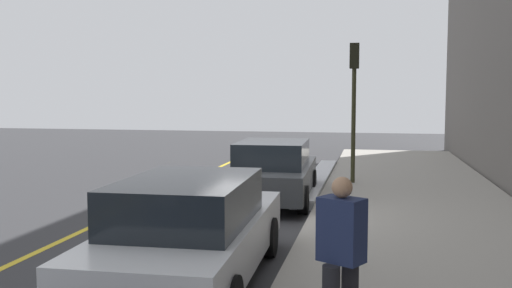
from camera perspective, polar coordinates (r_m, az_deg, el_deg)
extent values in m
plane|color=#333335|center=(12.27, 1.03, -7.29)|extent=(56.00, 56.00, 0.00)
cube|color=#A39E93|center=(12.09, 16.71, -7.32)|extent=(28.00, 4.60, 0.15)
cube|color=gold|center=(13.23, -12.81, -6.49)|extent=(28.00, 0.14, 0.01)
cube|color=white|center=(16.74, 6.42, -3.63)|extent=(8.09, 0.56, 0.22)
cylinder|color=black|center=(9.51, -8.83, -8.98)|extent=(0.65, 0.24, 0.64)
cylinder|color=black|center=(9.12, 1.35, -9.53)|extent=(0.65, 0.24, 0.64)
cube|color=white|center=(7.84, -6.48, -9.92)|extent=(4.79, 1.94, 0.64)
cube|color=black|center=(7.48, -7.05, -5.78)|extent=(2.51, 1.67, 0.60)
cylinder|color=black|center=(15.15, -0.64, -3.70)|extent=(0.65, 0.24, 0.64)
cylinder|color=black|center=(14.94, 5.73, -3.85)|extent=(0.65, 0.24, 0.64)
cylinder|color=black|center=(12.59, -2.82, -5.49)|extent=(0.65, 0.24, 0.64)
cylinder|color=black|center=(12.34, 4.85, -5.72)|extent=(0.65, 0.24, 0.64)
cube|color=#383A3D|center=(13.68, 1.83, -3.49)|extent=(4.34, 1.95, 0.64)
cube|color=black|center=(13.39, 1.71, -1.00)|extent=(2.28, 1.68, 0.60)
cube|color=#1E284C|center=(5.76, 8.76, -8.68)|extent=(0.46, 0.52, 0.66)
sphere|color=tan|center=(5.67, 8.82, -4.41)|extent=(0.21, 0.21, 0.21)
cylinder|color=#2D2D19|center=(15.88, 9.96, 1.83)|extent=(0.12, 0.12, 3.21)
cube|color=black|center=(15.89, 10.06, 8.89)|extent=(0.26, 0.26, 0.70)
sphere|color=red|center=(16.06, 10.09, 9.60)|extent=(0.14, 0.14, 0.14)
sphere|color=orange|center=(16.04, 10.08, 8.82)|extent=(0.14, 0.14, 0.14)
sphere|color=green|center=(16.03, 10.07, 8.03)|extent=(0.14, 0.14, 0.14)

